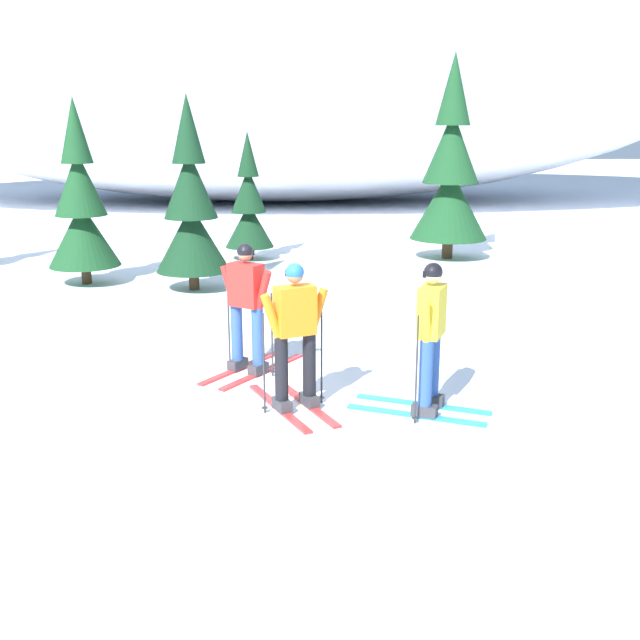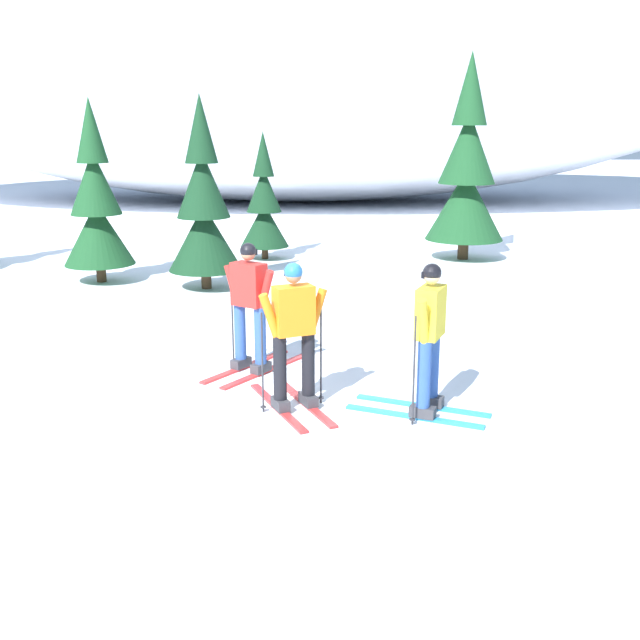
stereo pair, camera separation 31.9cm
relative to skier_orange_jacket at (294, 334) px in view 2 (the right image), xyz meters
The scene contains 9 objects.
ground_plane 1.04m from the skier_orange_jacket, behind, with size 120.00×120.00×0.00m, color white.
skier_orange_jacket is the anchor object (origin of this frame).
skier_red_jacket 1.46m from the skier_orange_jacket, 115.34° to the left, with size 1.33×1.64×1.71m.
skier_yellow_jacket 1.50m from the skier_orange_jacket, ahead, with size 1.63×1.03×1.72m.
pine_tree_center_left 8.24m from the skier_orange_jacket, 121.43° to the left, with size 1.42×1.42×3.68m.
pine_tree_center 6.75m from the skier_orange_jacket, 107.51° to the left, with size 1.44×1.44×3.72m.
pine_tree_center_right 9.81m from the skier_orange_jacket, 96.65° to the left, with size 1.16×1.16×2.99m.
pine_tree_far_right 10.45m from the skier_orange_jacket, 69.60° to the left, with size 1.84×1.84×4.76m.
snow_ridge_background 24.70m from the skier_orange_jacket, 91.97° to the left, with size 40.17×19.63×15.09m, color white.
Camera 2 is at (0.91, -8.02, 3.17)m, focal length 41.82 mm.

